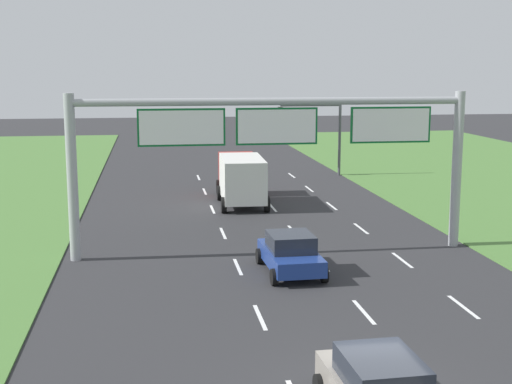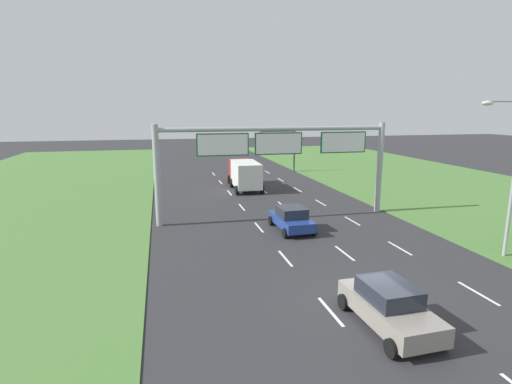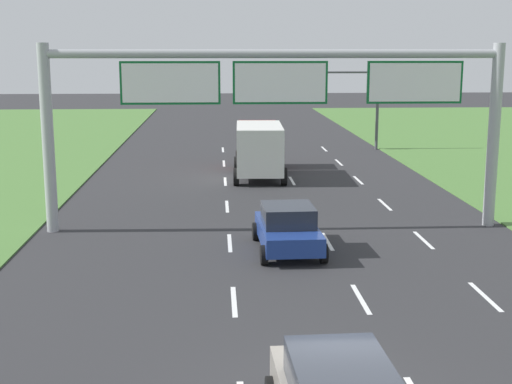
{
  "view_description": "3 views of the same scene",
  "coord_description": "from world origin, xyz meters",
  "px_view_note": "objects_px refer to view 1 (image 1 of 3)",
  "views": [
    {
      "loc": [
        -5.11,
        -15.89,
        8.06
      ],
      "look_at": [
        -0.65,
        14.36,
        2.66
      ],
      "focal_mm": 50.0,
      "sensor_mm": 36.0,
      "label": 1
    },
    {
      "loc": [
        -8.07,
        -13.6,
        7.92
      ],
      "look_at": [
        -0.93,
        16.33,
        1.58
      ],
      "focal_mm": 28.0,
      "sensor_mm": 36.0,
      "label": 2
    },
    {
      "loc": [
        -2.18,
        -12.49,
        6.76
      ],
      "look_at": [
        -0.7,
        13.97,
        1.44
      ],
      "focal_mm": 50.0,
      "sensor_mm": 36.0,
      "label": 3
    }
  ],
  "objects_px": {
    "box_truck": "(241,177)",
    "sign_gantry": "(276,139)",
    "traffic_light_mast": "(314,124)",
    "car_near_red": "(290,253)"
  },
  "relations": [
    {
      "from": "car_near_red",
      "to": "box_truck",
      "type": "height_order",
      "value": "box_truck"
    },
    {
      "from": "box_truck",
      "to": "car_near_red",
      "type": "bearing_deg",
      "value": -87.66
    },
    {
      "from": "box_truck",
      "to": "sign_gantry",
      "type": "distance_m",
      "value": 12.24
    },
    {
      "from": "box_truck",
      "to": "traffic_light_mast",
      "type": "bearing_deg",
      "value": 57.31
    },
    {
      "from": "box_truck",
      "to": "sign_gantry",
      "type": "xyz_separation_m",
      "value": [
        0.06,
        -11.75,
        3.4
      ]
    },
    {
      "from": "car_near_red",
      "to": "sign_gantry",
      "type": "relative_size",
      "value": 0.24
    },
    {
      "from": "sign_gantry",
      "to": "traffic_light_mast",
      "type": "xyz_separation_m",
      "value": [
        6.67,
        21.5,
        -1.12
      ]
    },
    {
      "from": "car_near_red",
      "to": "traffic_light_mast",
      "type": "bearing_deg",
      "value": 73.07
    },
    {
      "from": "car_near_red",
      "to": "box_truck",
      "type": "distance_m",
      "value": 14.95
    },
    {
      "from": "traffic_light_mast",
      "to": "box_truck",
      "type": "bearing_deg",
      "value": -124.63
    }
  ]
}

